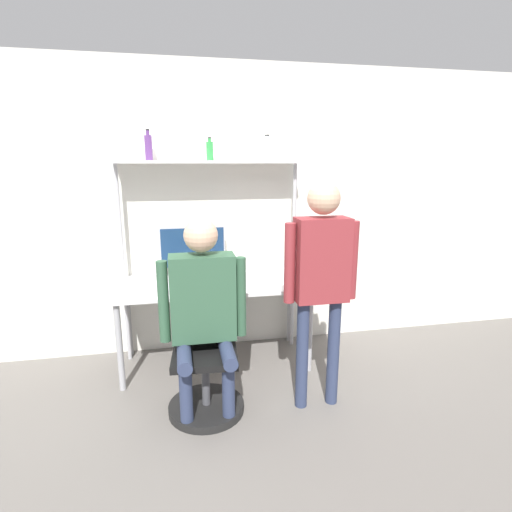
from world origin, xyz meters
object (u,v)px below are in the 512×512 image
object	(u,v)px
office_chair	(206,373)
bottle_clear	(267,150)
cell_phone	(232,288)
person_seated	(203,302)
bottle_purple	(148,147)
monitor	(193,250)
laptop	(205,280)
bottle_green	(210,151)
person_standing	(321,268)

from	to	relation	value
office_chair	bottle_clear	distance (m)	1.99
cell_phone	person_seated	bearing A→B (deg)	-118.42
office_chair	bottle_purple	size ratio (longest dim) A/B	3.64
office_chair	bottle_clear	bearing A→B (deg)	53.91
monitor	laptop	xyz separation A→B (m)	(0.08, -0.36, -0.19)
monitor	laptop	bearing A→B (deg)	-77.49
office_chair	bottle_purple	xyz separation A→B (m)	(-0.37, 0.92, 1.65)
person_seated	bottle_green	world-z (taller)	bottle_green
monitor	bottle_clear	xyz separation A→B (m)	(0.69, 0.00, 0.89)
office_chair	bottle_clear	size ratio (longest dim) A/B	4.18
monitor	person_seated	bearing A→B (deg)	-88.66
bottle_purple	cell_phone	bearing A→B (deg)	-34.67
monitor	cell_phone	bearing A→B (deg)	-55.79
monitor	laptop	distance (m)	0.42
monitor	person_standing	world-z (taller)	person_standing
cell_phone	office_chair	size ratio (longest dim) A/B	0.16
office_chair	person_standing	xyz separation A→B (m)	(0.83, -0.11, 0.79)
office_chair	bottle_clear	world-z (taller)	bottle_clear
laptop	bottle_clear	bearing A→B (deg)	30.44
bottle_green	bottle_clear	world-z (taller)	bottle_clear
person_standing	bottle_purple	distance (m)	1.80
cell_phone	bottle_purple	size ratio (longest dim) A/B	0.58
cell_phone	bottle_purple	xyz separation A→B (m)	(-0.64, 0.44, 1.16)
monitor	person_standing	bearing A→B (deg)	-50.17
office_chair	bottle_green	xyz separation A→B (m)	(0.15, 0.92, 1.62)
office_chair	person_standing	size ratio (longest dim) A/B	0.55
bottle_purple	person_seated	bearing A→B (deg)	-69.27
person_seated	bottle_purple	size ratio (longest dim) A/B	5.61
person_seated	monitor	bearing A→B (deg)	91.34
cell_phone	bottle_clear	xyz separation A→B (m)	(0.39, 0.44, 1.14)
monitor	person_seated	distance (m)	0.97
person_seated	bottle_purple	bearing A→B (deg)	110.73
monitor	bottle_green	world-z (taller)	bottle_green
laptop	person_standing	world-z (taller)	person_standing
cell_phone	bottle_purple	distance (m)	1.39
person_seated	laptop	bearing A→B (deg)	84.51
laptop	monitor	bearing A→B (deg)	102.51
office_chair	person_seated	distance (m)	0.57
bottle_purple	person_standing	bearing A→B (deg)	-40.67
office_chair	bottle_green	distance (m)	1.87
monitor	cell_phone	xyz separation A→B (m)	(0.30, -0.44, -0.25)
monitor	office_chair	distance (m)	1.18
cell_phone	office_chair	xyz separation A→B (m)	(-0.27, -0.47, -0.49)
monitor	cell_phone	world-z (taller)	monitor
monitor	office_chair	size ratio (longest dim) A/B	0.63
person_standing	bottle_green	world-z (taller)	bottle_green
person_standing	office_chair	bearing A→B (deg)	172.27
laptop	person_standing	xyz separation A→B (m)	(0.78, -0.67, 0.24)
laptop	office_chair	world-z (taller)	laptop
cell_phone	person_standing	xyz separation A→B (m)	(0.56, -0.59, 0.30)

